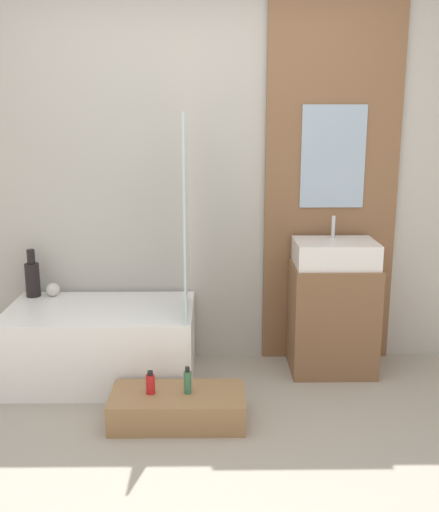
{
  "coord_description": "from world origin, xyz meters",
  "views": [
    {
      "loc": [
        0.06,
        -2.47,
        1.69
      ],
      "look_at": [
        0.1,
        0.7,
        0.93
      ],
      "focal_mm": 42.0,
      "sensor_mm": 36.0,
      "label": 1
    }
  ],
  "objects_px": {
    "wooden_step_bench": "(178,407)",
    "sink": "(335,253)",
    "vase_round_light": "(53,290)",
    "vase_tall_dark": "(32,277)",
    "bathtub": "(102,343)",
    "bottle_soap_secondary": "(188,382)",
    "bottle_soap_primary": "(150,383)"
  },
  "relations": [
    {
      "from": "bathtub",
      "to": "sink",
      "type": "xyz_separation_m",
      "value": [
        1.52,
        0.13,
        0.56
      ]
    },
    {
      "from": "vase_round_light",
      "to": "wooden_step_bench",
      "type": "bearing_deg",
      "value": -43.19
    },
    {
      "from": "sink",
      "to": "bottle_soap_secondary",
      "type": "bearing_deg",
      "value": -143.36
    },
    {
      "from": "wooden_step_bench",
      "to": "vase_round_light",
      "type": "distance_m",
      "value": 1.29
    },
    {
      "from": "sink",
      "to": "vase_tall_dark",
      "type": "height_order",
      "value": "sink"
    },
    {
      "from": "wooden_step_bench",
      "to": "bathtub",
      "type": "bearing_deg",
      "value": 132.45
    },
    {
      "from": "bottle_soap_primary",
      "to": "bottle_soap_secondary",
      "type": "height_order",
      "value": "bottle_soap_secondary"
    },
    {
      "from": "vase_tall_dark",
      "to": "bottle_soap_secondary",
      "type": "distance_m",
      "value": 1.41
    },
    {
      "from": "wooden_step_bench",
      "to": "bottle_soap_secondary",
      "type": "relative_size",
      "value": 4.82
    },
    {
      "from": "vase_round_light",
      "to": "sink",
      "type": "bearing_deg",
      "value": -4.11
    },
    {
      "from": "bathtub",
      "to": "vase_tall_dark",
      "type": "distance_m",
      "value": 0.67
    },
    {
      "from": "vase_round_light",
      "to": "bottle_soap_primary",
      "type": "xyz_separation_m",
      "value": [
        0.74,
        -0.83,
        -0.3
      ]
    },
    {
      "from": "wooden_step_bench",
      "to": "vase_tall_dark",
      "type": "bearing_deg",
      "value": 140.83
    },
    {
      "from": "vase_tall_dark",
      "to": "bottle_soap_secondary",
      "type": "relative_size",
      "value": 2.08
    },
    {
      "from": "wooden_step_bench",
      "to": "vase_tall_dark",
      "type": "distance_m",
      "value": 1.42
    },
    {
      "from": "bathtub",
      "to": "bottle_soap_secondary",
      "type": "relative_size",
      "value": 7.61
    },
    {
      "from": "bathtub",
      "to": "bottle_soap_secondary",
      "type": "xyz_separation_m",
      "value": [
        0.58,
        -0.57,
        -0.0
      ]
    },
    {
      "from": "vase_round_light",
      "to": "vase_tall_dark",
      "type": "bearing_deg",
      "value": -178.9
    },
    {
      "from": "vase_tall_dark",
      "to": "bottle_soap_secondary",
      "type": "bearing_deg",
      "value": -37.67
    },
    {
      "from": "bathtub",
      "to": "bottle_soap_secondary",
      "type": "height_order",
      "value": "bathtub"
    },
    {
      "from": "bathtub",
      "to": "vase_round_light",
      "type": "distance_m",
      "value": 0.53
    },
    {
      "from": "wooden_step_bench",
      "to": "sink",
      "type": "distance_m",
      "value": 1.41
    },
    {
      "from": "bathtub",
      "to": "vase_tall_dark",
      "type": "height_order",
      "value": "vase_tall_dark"
    },
    {
      "from": "sink",
      "to": "vase_tall_dark",
      "type": "relative_size",
      "value": 1.61
    },
    {
      "from": "wooden_step_bench",
      "to": "vase_round_light",
      "type": "relative_size",
      "value": 8.25
    },
    {
      "from": "bottle_soap_primary",
      "to": "vase_round_light",
      "type": "bearing_deg",
      "value": 131.51
    },
    {
      "from": "bottle_soap_secondary",
      "to": "vase_round_light",
      "type": "bearing_deg",
      "value": 138.57
    },
    {
      "from": "sink",
      "to": "vase_tall_dark",
      "type": "xyz_separation_m",
      "value": [
        -2.01,
        0.13,
        -0.19
      ]
    },
    {
      "from": "sink",
      "to": "bottle_soap_primary",
      "type": "relative_size",
      "value": 3.94
    },
    {
      "from": "bathtub",
      "to": "vase_tall_dark",
      "type": "bearing_deg",
      "value": 152.5
    },
    {
      "from": "vase_round_light",
      "to": "bottle_soap_primary",
      "type": "relative_size",
      "value": 0.69
    },
    {
      "from": "bottle_soap_secondary",
      "to": "vase_tall_dark",
      "type": "bearing_deg",
      "value": 142.33
    }
  ]
}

